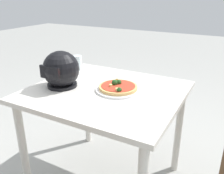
% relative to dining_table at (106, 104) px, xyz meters
% --- Properties ---
extents(dining_table, '(0.93, 0.84, 0.72)m').
position_rel_dining_table_xyz_m(dining_table, '(0.00, 0.00, 0.00)').
color(dining_table, beige).
rests_on(dining_table, ground).
extents(pizza_plate, '(0.28, 0.28, 0.01)m').
position_rel_dining_table_xyz_m(pizza_plate, '(-0.07, -0.03, 0.10)').
color(pizza_plate, white).
rests_on(pizza_plate, dining_table).
extents(pizza, '(0.24, 0.24, 0.05)m').
position_rel_dining_table_xyz_m(pizza, '(-0.07, -0.03, 0.12)').
color(pizza, tan).
rests_on(pizza, pizza_plate).
extents(motorcycle_helmet, '(0.23, 0.23, 0.23)m').
position_rel_dining_table_xyz_m(motorcycle_helmet, '(0.28, 0.09, 0.21)').
color(motorcycle_helmet, black).
rests_on(motorcycle_helmet, dining_table).
extents(drinking_glass, '(0.07, 0.07, 0.11)m').
position_rel_dining_table_xyz_m(drinking_glass, '(0.40, -0.25, 0.15)').
color(drinking_glass, silver).
rests_on(drinking_glass, dining_table).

